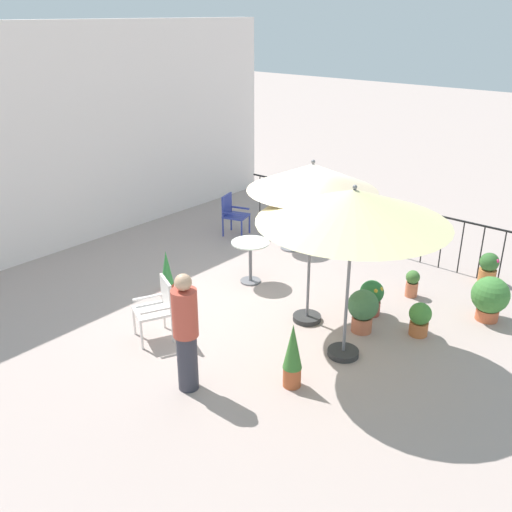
{
  "coord_description": "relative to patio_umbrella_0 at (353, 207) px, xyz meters",
  "views": [
    {
      "loc": [
        -6.24,
        -5.35,
        4.45
      ],
      "look_at": [
        0.0,
        -0.06,
        0.92
      ],
      "focal_mm": 40.05,
      "sensor_mm": 36.0,
      "label": 1
    }
  ],
  "objects": [
    {
      "name": "potted_plant_6",
      "position": [
        1.29,
        0.31,
        -1.87
      ],
      "size": [
        0.38,
        0.38,
        0.58
      ],
      "color": "#9F4A3B",
      "rests_on": "ground"
    },
    {
      "name": "potted_plant_5",
      "position": [
        1.2,
        -0.55,
        -1.91
      ],
      "size": [
        0.33,
        0.33,
        0.52
      ],
      "color": "#C36838",
      "rests_on": "ground"
    },
    {
      "name": "standing_person",
      "position": [
        -1.92,
        1.1,
        -1.36
      ],
      "size": [
        0.45,
        0.45,
        1.6
      ],
      "color": "#33333D",
      "rests_on": "ground"
    },
    {
      "name": "ground_plane",
      "position": [
        0.26,
        1.88,
        -2.18
      ],
      "size": [
        60.0,
        60.0,
        0.0
      ],
      "primitive_type": "plane",
      "color": "#AB978F"
    },
    {
      "name": "potted_plant_3",
      "position": [
        3.65,
        -0.68,
        -1.89
      ],
      "size": [
        0.33,
        0.34,
        0.56
      ],
      "color": "#C3733B",
      "rests_on": "ground"
    },
    {
      "name": "potted_plant_7",
      "position": [
        2.29,
        0.1,
        -1.93
      ],
      "size": [
        0.23,
        0.23,
        0.47
      ],
      "color": "#CA6D4B",
      "rests_on": "ground"
    },
    {
      "name": "patio_umbrella_1",
      "position": [
        0.48,
        0.96,
        0.08
      ],
      "size": [
        1.86,
        1.86,
        2.55
      ],
      "color": "#2D2D2D",
      "rests_on": "ground"
    },
    {
      "name": "cafe_table_0",
      "position": [
        0.94,
        2.53,
        -1.66
      ],
      "size": [
        0.66,
        0.66,
        0.77
      ],
      "color": "white",
      "rests_on": "ground"
    },
    {
      "name": "potted_plant_1",
      "position": [
        -0.29,
        3.33,
        -1.8
      ],
      "size": [
        0.22,
        0.22,
        0.77
      ],
      "color": "#A94A2E",
      "rests_on": "ground"
    },
    {
      "name": "patio_chair_1",
      "position": [
        2.49,
        4.37,
        -1.69
      ],
      "size": [
        0.57,
        0.59,
        0.87
      ],
      "color": "#313D96",
      "rests_on": "ground"
    },
    {
      "name": "villa_facade",
      "position": [
        0.26,
        6.53,
        -0.03
      ],
      "size": [
        10.6,
        0.3,
        4.3
      ],
      "primitive_type": "cube",
      "color": "white",
      "rests_on": "ground"
    },
    {
      "name": "terrace_railing",
      "position": [
        3.7,
        1.88,
        -1.5
      ],
      "size": [
        0.03,
        5.84,
        1.01
      ],
      "color": "black",
      "rests_on": "ground"
    },
    {
      "name": "potted_plant_4",
      "position": [
        2.31,
        -1.17,
        -1.79
      ],
      "size": [
        0.57,
        0.57,
        0.72
      ],
      "color": "#CC613C",
      "rests_on": "ground"
    },
    {
      "name": "patio_chair_0",
      "position": [
        -1.34,
        2.34,
        -1.66
      ],
      "size": [
        0.65,
        0.65,
        0.91
      ],
      "color": "white",
      "rests_on": "ground"
    },
    {
      "name": "patio_umbrella_0",
      "position": [
        0.0,
        0.0,
        0.0
      ],
      "size": [
        2.48,
        2.48,
        2.47
      ],
      "color": "#2D2D2D",
      "rests_on": "ground"
    },
    {
      "name": "potted_plant_2",
      "position": [
        0.74,
        0.15,
        -1.81
      ],
      "size": [
        0.46,
        0.46,
        0.67
      ],
      "color": "#C36747",
      "rests_on": "ground"
    },
    {
      "name": "potted_plant_0",
      "position": [
        -1.03,
        0.12,
        -1.72
      ],
      "size": [
        0.25,
        0.25,
        0.9
      ],
      "color": "#B0532D",
      "rests_on": "ground"
    },
    {
      "name": "cafe_table_1",
      "position": [
        2.65,
        2.92,
        -1.64
      ],
      "size": [
        0.77,
        0.77,
        0.77
      ],
      "color": "white",
      "rests_on": "ground"
    }
  ]
}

